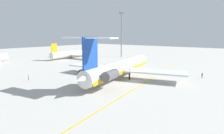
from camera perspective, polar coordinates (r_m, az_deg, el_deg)
ground at (r=61.28m, az=6.55°, el=-4.18°), size 365.86×365.86×0.00m
main_jetliner at (r=63.27m, az=2.28°, el=-0.08°), size 48.72×43.33×14.25m
airliner_mid_left at (r=122.80m, az=-12.03°, el=4.02°), size 32.56×32.19×9.73m
ground_crew_near_nose at (r=71.41m, az=25.71°, el=-2.16°), size 0.36×0.34×1.81m
ground_crew_near_tail at (r=67.58m, az=-24.06°, el=-2.72°), size 0.28×0.43×1.72m
safety_cone_nose at (r=94.16m, az=1.99°, el=0.95°), size 0.40×0.40×0.55m
taxiway_centreline at (r=60.41m, az=10.22°, el=-4.47°), size 81.32×11.61×0.01m
light_mast at (r=125.91m, az=2.89°, el=10.24°), size 4.00×0.70×29.05m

